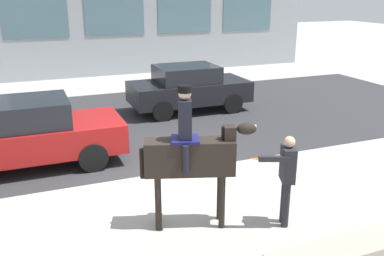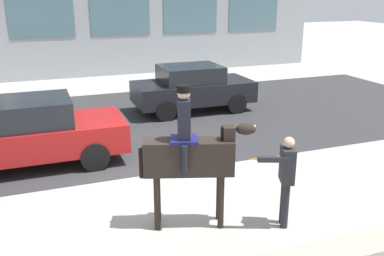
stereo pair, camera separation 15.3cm
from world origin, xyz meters
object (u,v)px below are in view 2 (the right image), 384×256
at_px(pedestrian_bystander, 286,175).
at_px(street_car_near_lane, 28,132).
at_px(street_car_far_lane, 192,88).
at_px(mounted_horse_lead, 191,154).

height_order(pedestrian_bystander, street_car_near_lane, pedestrian_bystander).
bearing_deg(street_car_near_lane, pedestrian_bystander, -47.24).
relative_size(pedestrian_bystander, street_car_far_lane, 0.41).
bearing_deg(pedestrian_bystander, street_car_far_lane, -76.68).
xyz_separation_m(street_car_near_lane, street_car_far_lane, (5.46, 3.25, -0.02)).
relative_size(street_car_near_lane, street_car_far_lane, 1.10).
bearing_deg(street_car_near_lane, street_car_far_lane, 30.80).
relative_size(mounted_horse_lead, street_car_near_lane, 0.57).
relative_size(mounted_horse_lead, street_car_far_lane, 0.63).
bearing_deg(pedestrian_bystander, street_car_near_lane, -25.29).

